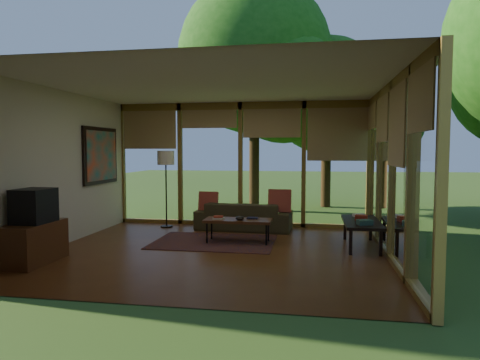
% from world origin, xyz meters
% --- Properties ---
extents(floor, '(5.50, 5.50, 0.00)m').
position_xyz_m(floor, '(0.00, 0.00, 0.00)').
color(floor, brown).
rests_on(floor, ground).
extents(ceiling, '(5.50, 5.50, 0.00)m').
position_xyz_m(ceiling, '(0.00, 0.00, 2.70)').
color(ceiling, white).
rests_on(ceiling, ground).
extents(wall_left, '(0.04, 5.00, 2.70)m').
position_xyz_m(wall_left, '(-2.75, 0.00, 1.35)').
color(wall_left, beige).
rests_on(wall_left, ground).
extents(wall_front, '(5.50, 0.04, 2.70)m').
position_xyz_m(wall_front, '(0.00, -2.50, 1.35)').
color(wall_front, beige).
rests_on(wall_front, ground).
extents(window_wall_back, '(5.50, 0.12, 2.70)m').
position_xyz_m(window_wall_back, '(0.00, 2.50, 1.35)').
color(window_wall_back, olive).
rests_on(window_wall_back, ground).
extents(window_wall_right, '(0.12, 5.00, 2.70)m').
position_xyz_m(window_wall_right, '(2.75, 0.00, 1.35)').
color(window_wall_right, olive).
rests_on(window_wall_right, ground).
extents(tree_nw, '(4.22, 4.22, 6.33)m').
position_xyz_m(tree_nw, '(-0.04, 5.12, 4.21)').
color(tree_nw, '#3E2A16').
rests_on(tree_nw, ground).
extents(tree_ne, '(3.39, 3.39, 4.95)m').
position_xyz_m(tree_ne, '(1.95, 6.11, 3.24)').
color(tree_ne, '#3E2A16').
rests_on(tree_ne, ground).
extents(rug, '(2.17, 1.53, 0.01)m').
position_xyz_m(rug, '(-0.18, 0.70, 0.01)').
color(rug, maroon).
rests_on(rug, floor).
extents(sofa, '(2.01, 0.87, 0.58)m').
position_xyz_m(sofa, '(0.16, 2.00, 0.29)').
color(sofa, '#3B341D').
rests_on(sofa, floor).
extents(pillow_left, '(0.40, 0.21, 0.42)m').
position_xyz_m(pillow_left, '(-0.59, 1.95, 0.58)').
color(pillow_left, maroon).
rests_on(pillow_left, sofa).
extents(pillow_right, '(0.46, 0.25, 0.49)m').
position_xyz_m(pillow_right, '(0.91, 1.95, 0.61)').
color(pillow_right, maroon).
rests_on(pillow_right, sofa).
extents(ct_book_lower, '(0.20, 0.15, 0.03)m').
position_xyz_m(ct_book_lower, '(-0.10, 0.69, 0.44)').
color(ct_book_lower, beige).
rests_on(ct_book_lower, coffee_table).
extents(ct_book_upper, '(0.18, 0.14, 0.03)m').
position_xyz_m(ct_book_upper, '(-0.10, 0.69, 0.47)').
color(ct_book_upper, maroon).
rests_on(ct_book_upper, coffee_table).
extents(ct_book_side, '(0.19, 0.15, 0.03)m').
position_xyz_m(ct_book_side, '(0.50, 0.82, 0.44)').
color(ct_book_side, black).
rests_on(ct_book_side, coffee_table).
extents(ct_bowl, '(0.16, 0.16, 0.07)m').
position_xyz_m(ct_bowl, '(0.30, 0.64, 0.46)').
color(ct_bowl, black).
rests_on(ct_bowl, coffee_table).
extents(media_cabinet, '(0.50, 1.00, 0.60)m').
position_xyz_m(media_cabinet, '(-2.47, -1.14, 0.30)').
color(media_cabinet, '#572F17').
rests_on(media_cabinet, floor).
extents(television, '(0.45, 0.55, 0.50)m').
position_xyz_m(television, '(-2.45, -1.14, 0.85)').
color(television, black).
rests_on(television, media_cabinet).
extents(console_book_a, '(0.26, 0.22, 0.08)m').
position_xyz_m(console_book_a, '(2.40, 0.34, 0.50)').
color(console_book_a, '#2E5044').
rests_on(console_book_a, side_console).
extents(console_book_b, '(0.23, 0.18, 0.09)m').
position_xyz_m(console_book_b, '(2.40, 0.79, 0.50)').
color(console_book_b, maroon).
rests_on(console_book_b, side_console).
extents(console_book_c, '(0.23, 0.19, 0.05)m').
position_xyz_m(console_book_c, '(2.40, 1.19, 0.48)').
color(console_book_c, beige).
rests_on(console_book_c, side_console).
extents(floor_lamp, '(0.36, 0.36, 1.65)m').
position_xyz_m(floor_lamp, '(-1.54, 2.01, 1.41)').
color(floor_lamp, black).
rests_on(floor_lamp, floor).
extents(coffee_table, '(1.20, 0.50, 0.43)m').
position_xyz_m(coffee_table, '(0.25, 0.74, 0.39)').
color(coffee_table, '#572F17').
rests_on(coffee_table, floor).
extents(side_console, '(0.60, 1.40, 0.46)m').
position_xyz_m(side_console, '(2.40, 0.74, 0.41)').
color(side_console, black).
rests_on(side_console, floor).
extents(wall_painting, '(0.06, 1.35, 1.15)m').
position_xyz_m(wall_painting, '(-2.71, 1.40, 1.55)').
color(wall_painting, black).
rests_on(wall_painting, wall_left).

